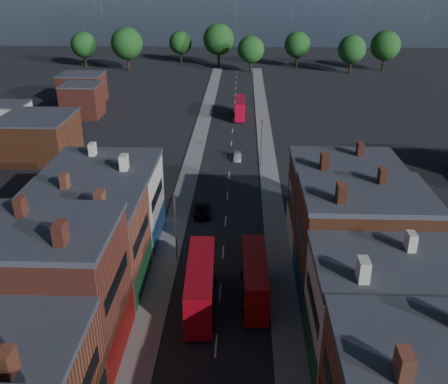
# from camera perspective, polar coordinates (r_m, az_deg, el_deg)

# --- Properties ---
(pavement_west) EXTENTS (3.00, 200.00, 0.12)m
(pavement_west) POSITION_cam_1_polar(r_m,az_deg,el_deg) (75.57, -4.48, 0.33)
(pavement_west) COLOR gray
(pavement_west) RESTS_ON ground
(pavement_east) EXTENTS (3.00, 200.00, 0.12)m
(pavement_east) POSITION_cam_1_polar(r_m,az_deg,el_deg) (75.22, 5.41, 0.17)
(pavement_east) COLOR gray
(pavement_east) RESTS_ON ground
(lamp_post_2) EXTENTS (0.25, 0.70, 8.12)m
(lamp_post_2) POSITION_cam_1_polar(r_m,az_deg,el_deg) (55.54, -5.56, -3.67)
(lamp_post_2) COLOR slate
(lamp_post_2) RESTS_ON ground
(lamp_post_3) EXTENTS (0.25, 0.70, 8.12)m
(lamp_post_3) POSITION_cam_1_polar(r_m,az_deg,el_deg) (82.82, 4.30, 5.95)
(lamp_post_3) COLOR slate
(lamp_post_3) RESTS_ON ground
(bus_0) EXTENTS (3.11, 11.17, 4.79)m
(bus_0) POSITION_cam_1_polar(r_m,az_deg,el_deg) (49.20, -2.70, -10.48)
(bus_0) COLOR #B40A18
(bus_0) RESTS_ON ground
(bus_1) EXTENTS (2.79, 10.29, 4.42)m
(bus_1) POSITION_cam_1_polar(r_m,az_deg,el_deg) (50.54, 3.53, -9.73)
(bus_1) COLOR #AA0B09
(bus_1) RESTS_ON ground
(bus_2) EXTENTS (2.51, 9.81, 4.23)m
(bus_2) POSITION_cam_1_polar(r_m,az_deg,el_deg) (112.16, 1.88, 9.60)
(bus_2) COLOR red
(bus_2) RESTS_ON ground
(car_2) EXTENTS (2.45, 4.88, 1.33)m
(car_2) POSITION_cam_1_polar(r_m,az_deg,el_deg) (67.39, -2.55, -2.16)
(car_2) COLOR black
(car_2) RESTS_ON ground
(car_3) EXTENTS (1.53, 3.67, 1.06)m
(car_3) POSITION_cam_1_polar(r_m,az_deg,el_deg) (87.24, 1.52, 4.07)
(car_3) COLOR white
(car_3) RESTS_ON ground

